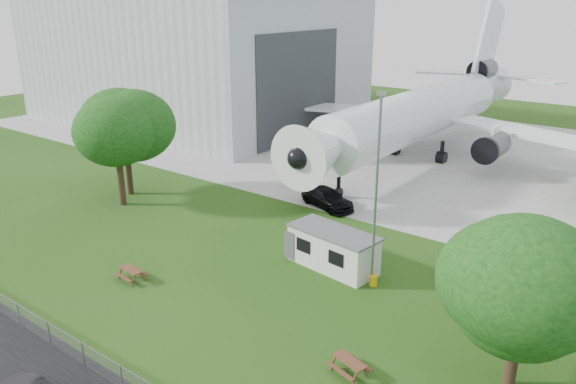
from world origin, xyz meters
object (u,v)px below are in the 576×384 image
Objects in this scene: site_cabin at (333,249)px; airliner at (424,110)px; hangar at (194,53)px; picnic_west at (132,280)px; picnic_east at (349,373)px.

airliner is at bearing 103.47° from site_cabin.
airliner reaches higher than site_cabin.
picnic_west is (33.64, -38.46, -9.41)m from hangar.
hangar reaches higher than picnic_west.
picnic_west is at bearing -93.48° from airliner.
hangar is 23.89× the size of picnic_west.
site_cabin is (6.96, -29.08, -3.96)m from airliner.
picnic_west is 1.00× the size of picnic_east.
hangar is 23.89× the size of picnic_east.
hangar is at bearing 137.24° from picnic_west.
hangar is at bearing 179.78° from airliner.
picnic_west is (-2.33, -38.32, -5.27)m from airliner.
picnic_east is (16.00, 0.26, 0.00)m from picnic_west.
airliner reaches higher than picnic_east.
picnic_east is at bearing -53.25° from site_cabin.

